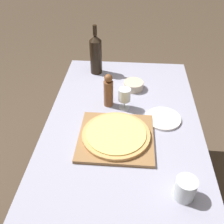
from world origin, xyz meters
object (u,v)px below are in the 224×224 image
Objects in this scene: wine_glass at (124,95)px; small_bowl at (133,85)px; wine_bottle at (96,54)px; pepper_mill at (108,91)px; pizza at (116,134)px.

small_bowl is at bearing 75.82° from wine_glass.
pepper_mill is at bearing -72.45° from wine_bottle.
wine_bottle is 0.36m from small_bowl.
pepper_mill reaches higher than pizza.
pizza is 0.31m from pepper_mill.
wine_bottle is at bearing 105.43° from pizza.
pepper_mill reaches higher than small_bowl.
small_bowl is at bearing 80.23° from pizza.
pizza is 2.65× the size of wine_glass.
wine_glass is (0.03, 0.27, 0.06)m from pizza.
small_bowl is (0.05, 0.22, -0.07)m from wine_glass.
pepper_mill is at bearing -127.68° from small_bowl.
pizza is 1.02× the size of wine_bottle.
pepper_mill is 1.59× the size of wine_glass.
small_bowl is (0.27, -0.20, -0.12)m from wine_bottle.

